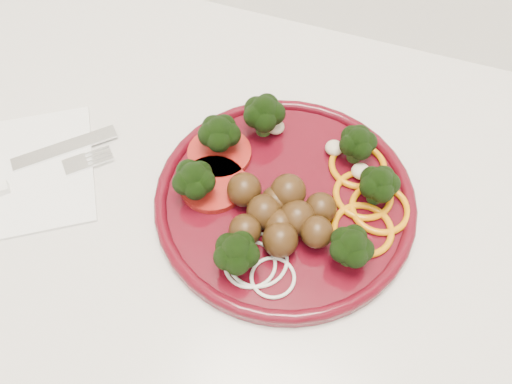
% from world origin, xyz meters
% --- Properties ---
extents(counter, '(2.40, 0.60, 0.90)m').
position_xyz_m(counter, '(0.00, 1.70, 0.45)').
color(counter, white).
rests_on(counter, ground).
extents(plate, '(0.29, 0.29, 0.06)m').
position_xyz_m(plate, '(-0.12, 1.69, 0.92)').
color(plate, '#450711').
rests_on(plate, counter).
extents(napkin, '(0.24, 0.24, 0.00)m').
position_xyz_m(napkin, '(-0.42, 1.63, 0.90)').
color(napkin, white).
rests_on(napkin, counter).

